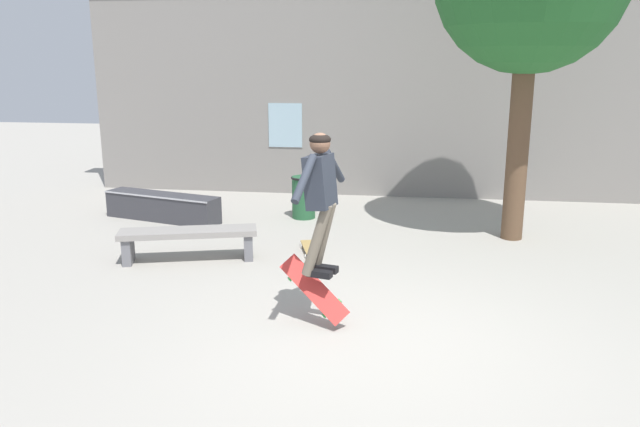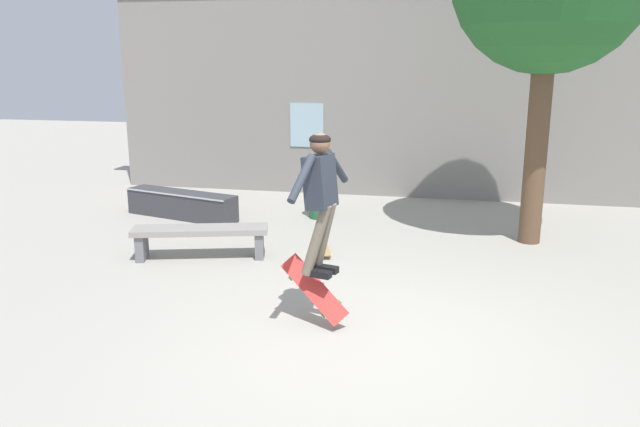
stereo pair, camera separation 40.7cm
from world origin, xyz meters
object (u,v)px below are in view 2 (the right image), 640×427
(skateboard_flipping, at_px, (314,289))
(skater, at_px, (320,191))
(park_bench, at_px, (200,235))
(skateboard_resting, at_px, (322,248))
(trash_bin, at_px, (321,196))
(skate_ledge, at_px, (182,205))

(skateboard_flipping, bearing_deg, skater, 33.78)
(park_bench, bearing_deg, skater, -57.41)
(skater, height_order, skateboard_resting, skater)
(trash_bin, xyz_separation_m, skater, (0.95, -4.52, 1.07))
(park_bench, xyz_separation_m, skater, (2.14, -1.89, 1.13))
(skateboard_flipping, bearing_deg, skateboard_resting, 121.41)
(park_bench, bearing_deg, skateboard_flipping, -58.40)
(trash_bin, bearing_deg, skateboard_resting, -77.55)
(skate_ledge, distance_m, skateboard_resting, 3.25)
(park_bench, height_order, skater, skater)
(park_bench, distance_m, skater, 3.07)
(skater, bearing_deg, skateboard_flipping, -152.92)
(skate_ledge, xyz_separation_m, skater, (3.38, -4.01, 1.23))
(skate_ledge, bearing_deg, skateboard_flipping, -34.50)
(park_bench, bearing_deg, trash_bin, 49.87)
(park_bench, xyz_separation_m, skateboard_resting, (1.63, 0.61, -0.27))
(skater, relative_size, skateboard_flipping, 1.90)
(skater, height_order, skateboard_flipping, skater)
(trash_bin, relative_size, skater, 0.50)
(trash_bin, height_order, skater, skater)
(skate_ledge, bearing_deg, trash_bin, 27.83)
(skate_ledge, bearing_deg, park_bench, -43.67)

